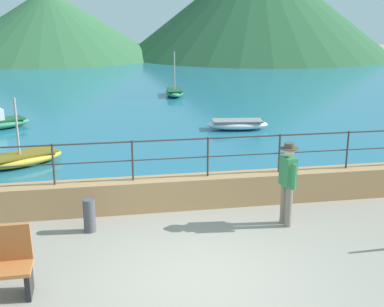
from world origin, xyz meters
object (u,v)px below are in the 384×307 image
object	(u,v)px
bollard	(89,215)
boat_5	(237,124)
boat_2	(23,158)
boat_1	(175,92)
person_walking	(288,180)

from	to	relation	value
bollard	boat_5	size ratio (longest dim) A/B	0.28
boat_2	boat_5	xyz separation A→B (m)	(7.19, 3.36, -0.01)
bollard	boat_5	xyz separation A→B (m)	(5.26, 8.13, -0.09)
boat_1	boat_2	distance (m)	13.11
person_walking	boat_1	distance (m)	16.80
bollard	boat_2	size ratio (longest dim) A/B	0.28
person_walking	boat_1	bearing A→B (deg)	89.65
person_walking	boat_1	xyz separation A→B (m)	(0.10, 16.78, -0.71)
boat_1	boat_2	size ratio (longest dim) A/B	0.97
boat_1	boat_5	distance (m)	8.36
boat_2	bollard	bearing A→B (deg)	-67.89
boat_2	boat_5	bearing A→B (deg)	25.06
bollard	boat_2	world-z (taller)	boat_2
person_walking	bollard	world-z (taller)	person_walking
bollard	boat_1	xyz separation A→B (m)	(4.09, 16.41, -0.08)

